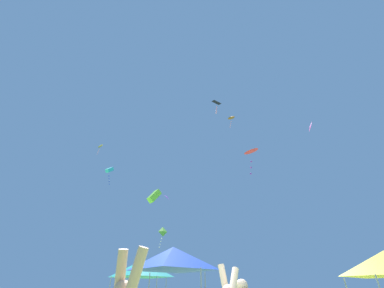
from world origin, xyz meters
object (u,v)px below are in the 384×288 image
at_px(canopy_tent_blue, 173,258).
at_px(kite_red_delta, 251,151).
at_px(kite_lime_box, 154,196).
at_px(kite_orange_delta, 231,118).
at_px(canopy_tent_teal, 141,269).
at_px(kite_cyan_box, 109,170).
at_px(kite_yellow_diamond, 100,146).
at_px(kite_black_diamond, 217,103).
at_px(kite_magenta_diamond, 310,127).
at_px(kite_purple_delta, 167,197).
at_px(kite_lime_diamond, 163,232).

relative_size(canopy_tent_blue, kite_red_delta, 1.19).
relative_size(kite_lime_box, kite_orange_delta, 0.68).
distance_m(canopy_tent_teal, kite_orange_delta, 18.64).
distance_m(canopy_tent_blue, kite_orange_delta, 19.73).
bearing_deg(kite_cyan_box, canopy_tent_teal, -53.77).
bearing_deg(kite_yellow_diamond, kite_black_diamond, -11.33).
height_order(kite_red_delta, kite_orange_delta, kite_orange_delta).
distance_m(canopy_tent_teal, kite_yellow_diamond, 24.17).
bearing_deg(kite_lime_box, kite_magenta_diamond, 23.21).
bearing_deg(kite_yellow_diamond, canopy_tent_blue, -49.32).
bearing_deg(kite_red_delta, kite_magenta_diamond, 12.69).
height_order(canopy_tent_blue, kite_black_diamond, kite_black_diamond).
xyz_separation_m(kite_purple_delta, kite_orange_delta, (7.58, -1.95, 8.68)).
xyz_separation_m(kite_cyan_box, kite_black_diamond, (16.86, -6.25, 6.65)).
height_order(kite_red_delta, kite_yellow_diamond, kite_yellow_diamond).
distance_m(kite_red_delta, kite_lime_box, 12.26).
bearing_deg(canopy_tent_blue, kite_purple_delta, 104.03).
height_order(kite_lime_box, kite_black_diamond, kite_black_diamond).
height_order(kite_cyan_box, kite_orange_delta, kite_orange_delta).
relative_size(canopy_tent_blue, kite_yellow_diamond, 2.04).
xyz_separation_m(kite_cyan_box, kite_yellow_diamond, (-0.90, -2.69, 2.74)).
bearing_deg(kite_yellow_diamond, kite_magenta_diamond, -9.51).
relative_size(kite_cyan_box, kite_purple_delta, 3.34).
height_order(canopy_tent_blue, canopy_tent_teal, canopy_tent_blue).
bearing_deg(kite_red_delta, canopy_tent_teal, -149.12).
bearing_deg(canopy_tent_teal, kite_black_diamond, 54.49).
distance_m(kite_lime_box, kite_magenta_diamond, 20.71).
distance_m(canopy_tent_blue, kite_purple_delta, 14.77).
xyz_separation_m(canopy_tent_teal, kite_purple_delta, (-0.05, 7.27, 7.51)).
bearing_deg(canopy_tent_teal, kite_red_delta, 30.88).
xyz_separation_m(kite_red_delta, kite_black_diamond, (-3.24, 2.93, 9.56)).
height_order(canopy_tent_teal, kite_purple_delta, kite_purple_delta).
xyz_separation_m(kite_yellow_diamond, kite_purple_delta, (11.65, -4.78, -9.86)).
bearing_deg(kite_orange_delta, kite_purple_delta, 165.58).
relative_size(kite_purple_delta, kite_magenta_diamond, 0.87).
xyz_separation_m(canopy_tent_blue, kite_cyan_box, (-13.84, 19.83, 14.58)).
xyz_separation_m(kite_orange_delta, kite_magenta_diamond, (9.35, 1.94, -0.62)).
height_order(kite_black_diamond, kite_magenta_diamond, kite_black_diamond).
xyz_separation_m(kite_lime_diamond, kite_magenta_diamond, (18.18, -4.64, 10.84)).
xyz_separation_m(kite_red_delta, kite_purple_delta, (-9.35, 1.71, -4.21)).
distance_m(kite_cyan_box, kite_black_diamond, 19.17).
height_order(canopy_tent_teal, kite_black_diamond, kite_black_diamond).
bearing_deg(canopy_tent_blue, kite_yellow_diamond, 130.68).
distance_m(kite_cyan_box, kite_yellow_diamond, 3.94).
xyz_separation_m(canopy_tent_teal, kite_black_diamond, (6.06, 8.49, 21.28)).
bearing_deg(kite_black_diamond, kite_cyan_box, 159.67).
relative_size(canopy_tent_blue, kite_purple_delta, 3.74).
xyz_separation_m(kite_lime_box, kite_purple_delta, (-0.48, 7.06, 2.34)).
relative_size(canopy_tent_teal, kite_red_delta, 1.16).
height_order(canopy_tent_teal, kite_lime_box, kite_lime_box).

